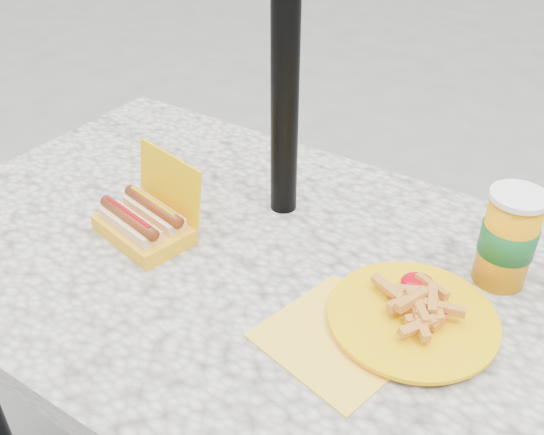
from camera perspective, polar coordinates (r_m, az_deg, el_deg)
The scene contains 5 objects.
picnic_table at distance 1.14m, azimuth -3.33°, elevation -7.26°, with size 1.20×0.80×0.75m.
umbrella_pole at distance 1.03m, azimuth 1.30°, elevation 17.50°, with size 0.05×0.05×2.20m, color black.
hotdog_box at distance 1.11m, azimuth -11.84°, elevation -0.32°, with size 0.20×0.16×0.14m.
fries_plate at distance 0.94m, azimuth 12.63°, elevation -9.11°, with size 0.33×0.33×0.05m.
soda_cup at distance 1.02m, azimuth 21.34°, elevation -1.85°, with size 0.09×0.09×0.17m.
Camera 1 is at (0.52, -0.67, 1.40)m, focal length 40.00 mm.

